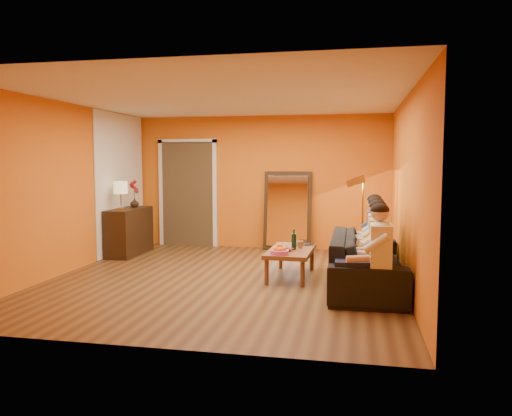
% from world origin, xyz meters
% --- Properties ---
extents(room_shell, '(5.00, 5.50, 2.60)m').
position_xyz_m(room_shell, '(0.00, 0.37, 1.30)').
color(room_shell, brown).
rests_on(room_shell, ground).
extents(white_accent, '(0.02, 1.90, 2.58)m').
position_xyz_m(white_accent, '(-2.48, 1.75, 1.30)').
color(white_accent, white).
rests_on(white_accent, wall_left).
extents(doorway_recess, '(1.06, 0.30, 2.10)m').
position_xyz_m(doorway_recess, '(-1.50, 2.83, 1.05)').
color(doorway_recess, '#3F2D19').
rests_on(doorway_recess, floor).
extents(door_jamb_left, '(0.08, 0.06, 2.20)m').
position_xyz_m(door_jamb_left, '(-2.07, 2.71, 1.05)').
color(door_jamb_left, white).
rests_on(door_jamb_left, wall_back).
extents(door_jamb_right, '(0.08, 0.06, 2.20)m').
position_xyz_m(door_jamb_right, '(-0.93, 2.71, 1.05)').
color(door_jamb_right, white).
rests_on(door_jamb_right, wall_back).
extents(door_header, '(1.22, 0.06, 0.08)m').
position_xyz_m(door_header, '(-1.50, 2.71, 2.12)').
color(door_header, white).
rests_on(door_header, wall_back).
extents(mirror_frame, '(0.92, 0.27, 1.51)m').
position_xyz_m(mirror_frame, '(0.55, 2.63, 0.76)').
color(mirror_frame, '#2F1F0F').
rests_on(mirror_frame, floor).
extents(mirror_glass, '(0.78, 0.21, 1.35)m').
position_xyz_m(mirror_glass, '(0.55, 2.59, 0.76)').
color(mirror_glass, white).
rests_on(mirror_glass, mirror_frame).
extents(sideboard, '(0.44, 1.18, 0.85)m').
position_xyz_m(sideboard, '(-2.24, 1.55, 0.42)').
color(sideboard, '#2F1F0F').
rests_on(sideboard, floor).
extents(table_lamp, '(0.24, 0.24, 0.51)m').
position_xyz_m(table_lamp, '(-2.24, 1.25, 1.10)').
color(table_lamp, beige).
rests_on(table_lamp, sideboard).
extents(sofa, '(2.43, 0.95, 0.71)m').
position_xyz_m(sofa, '(2.00, -0.03, 0.35)').
color(sofa, black).
rests_on(sofa, floor).
extents(coffee_table, '(0.66, 1.24, 0.42)m').
position_xyz_m(coffee_table, '(0.91, 0.30, 0.21)').
color(coffee_table, brown).
rests_on(coffee_table, floor).
extents(floor_lamp, '(0.33, 0.28, 1.44)m').
position_xyz_m(floor_lamp, '(1.96, 1.44, 0.72)').
color(floor_lamp, '#AD7B32').
rests_on(floor_lamp, floor).
extents(dog, '(0.42, 0.62, 0.70)m').
position_xyz_m(dog, '(1.97, -0.45, 0.35)').
color(dog, '#A4734A').
rests_on(dog, floor).
extents(person_far_left, '(0.70, 0.44, 1.22)m').
position_xyz_m(person_far_left, '(2.13, -1.03, 0.61)').
color(person_far_left, silver).
rests_on(person_far_left, sofa).
extents(person_mid_left, '(0.70, 0.44, 1.22)m').
position_xyz_m(person_mid_left, '(2.13, -0.48, 0.61)').
color(person_mid_left, gold).
rests_on(person_mid_left, sofa).
extents(person_mid_right, '(0.70, 0.44, 1.22)m').
position_xyz_m(person_mid_right, '(2.13, 0.07, 0.61)').
color(person_mid_right, '#9ABCEE').
rests_on(person_mid_right, sofa).
extents(person_far_right, '(0.70, 0.44, 1.22)m').
position_xyz_m(person_far_right, '(2.13, 0.62, 0.61)').
color(person_far_right, '#35353A').
rests_on(person_far_right, sofa).
extents(fruit_bowl, '(0.26, 0.26, 0.16)m').
position_xyz_m(fruit_bowl, '(0.81, -0.15, 0.50)').
color(fruit_bowl, '#EE54A9').
rests_on(fruit_bowl, coffee_table).
extents(wine_bottle, '(0.07, 0.07, 0.31)m').
position_xyz_m(wine_bottle, '(0.96, 0.25, 0.58)').
color(wine_bottle, black).
rests_on(wine_bottle, coffee_table).
extents(tumbler, '(0.12, 0.12, 0.10)m').
position_xyz_m(tumbler, '(1.03, 0.42, 0.47)').
color(tumbler, '#B27F3F').
rests_on(tumbler, coffee_table).
extents(laptop, '(0.37, 0.32, 0.02)m').
position_xyz_m(laptop, '(1.09, 0.65, 0.43)').
color(laptop, black).
rests_on(laptop, coffee_table).
extents(book_lower, '(0.26, 0.30, 0.02)m').
position_xyz_m(book_lower, '(0.73, 0.10, 0.43)').
color(book_lower, '#2F1F0F').
rests_on(book_lower, coffee_table).
extents(book_mid, '(0.29, 0.33, 0.02)m').
position_xyz_m(book_mid, '(0.74, 0.11, 0.45)').
color(book_mid, '#A31216').
rests_on(book_mid, book_lower).
extents(book_upper, '(0.19, 0.23, 0.02)m').
position_xyz_m(book_upper, '(0.73, 0.09, 0.47)').
color(book_upper, black).
rests_on(book_upper, book_mid).
extents(vase, '(0.16, 0.16, 0.17)m').
position_xyz_m(vase, '(-2.24, 1.80, 0.93)').
color(vase, '#2F1F0F').
rests_on(vase, sideboard).
extents(flowers, '(0.17, 0.17, 0.51)m').
position_xyz_m(flowers, '(-2.24, 1.80, 1.23)').
color(flowers, '#A31216').
rests_on(flowers, vase).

